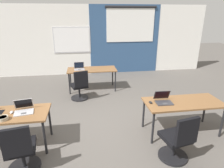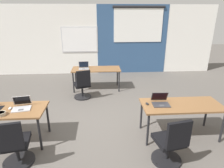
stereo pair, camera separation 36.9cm
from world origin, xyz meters
The scene contains 14 objects.
ground_plane centered at (0.00, 0.00, 0.00)m, with size 24.00×24.00×0.00m.
back_wall_assembly centered at (0.04, 4.20, 1.41)m, with size 10.00×0.27×2.80m.
desk_near_left centered at (-1.75, -0.60, 0.66)m, with size 1.60×0.70×0.72m.
desk_near_right centered at (1.75, -0.60, 0.66)m, with size 1.60×0.70×0.72m.
desk_far_center centered at (0.00, 2.20, 0.66)m, with size 1.60×0.70×0.72m.
laptop_near_left_inner centered at (-1.39, -0.56, 0.77)m, with size 0.38×0.37×0.22m.
mouse_near_left_inner centered at (-1.60, -0.59, 0.74)m, with size 0.07×0.11×0.03m.
chair_near_left_inner centered at (-1.30, -1.28, 0.38)m, with size 0.52×0.57×0.92m.
laptop_far_left centered at (-0.41, 2.21, 0.77)m, with size 0.35×0.30×0.24m.
chair_far_left centered at (-0.41, 1.43, 0.38)m, with size 0.55×0.60×0.92m.
laptop_near_right_inner centered at (1.32, -0.56, 0.77)m, with size 0.34×0.34×0.22m.
mouse_near_right_inner centered at (1.05, -0.56, 0.74)m, with size 0.07×0.11×0.03m.
chair_near_right_inner centered at (1.26, -1.40, 0.38)m, with size 0.52×0.57×0.92m.
snack_bowl centered at (-1.66, -0.82, 0.76)m, with size 0.18×0.18×0.06m.
Camera 1 is at (-0.24, -3.91, 2.42)m, focal length 30.55 mm.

